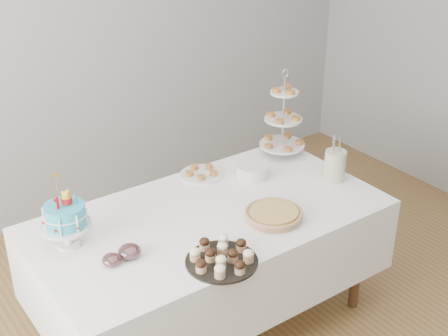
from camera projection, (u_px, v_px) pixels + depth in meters
walls at (244, 135)px, 2.90m from camera, size 5.04×4.04×2.70m
table at (210, 249)px, 3.48m from camera, size 1.92×1.02×0.77m
birthday_cake at (67, 227)px, 3.07m from camera, size 0.26×0.26×0.39m
cupcake_tray at (222, 256)px, 2.97m from camera, size 0.35×0.35×0.08m
pie at (274, 214)px, 3.33m from camera, size 0.32×0.32×0.05m
tiered_stand at (283, 120)px, 3.95m from camera, size 0.29×0.29×0.57m
plate_stack at (252, 171)px, 3.75m from camera, size 0.20×0.20×0.08m
pastry_plate at (202, 173)px, 3.77m from camera, size 0.26×0.26×0.04m
jam_bowl_a at (112, 260)px, 2.96m from camera, size 0.09×0.09×0.06m
jam_bowl_b at (130, 252)px, 3.01m from camera, size 0.11×0.11×0.07m
utensil_pitcher at (335, 164)px, 3.69m from camera, size 0.14×0.13×0.28m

